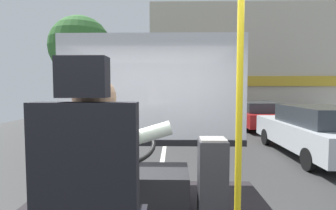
{
  "coord_description": "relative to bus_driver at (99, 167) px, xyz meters",
  "views": [
    {
      "loc": [
        0.29,
        -1.76,
        1.9
      ],
      "look_at": [
        0.23,
        1.07,
        1.71
      ],
      "focal_mm": 27.61,
      "sensor_mm": 36.0,
      "label": 1
    }
  ],
  "objects": [
    {
      "name": "bus_driver",
      "position": [
        0.0,
        0.0,
        0.0
      ],
      "size": [
        0.8,
        0.54,
        0.78
      ],
      "color": "#282833",
      "rests_on": "driver_seat"
    },
    {
      "name": "ground",
      "position": [
        0.11,
        9.21,
        -1.5
      ],
      "size": [
        18.0,
        44.0,
        0.06
      ],
      "color": "#313131"
    },
    {
      "name": "shop_building",
      "position": [
        5.2,
        16.49,
        2.07
      ],
      "size": [
        12.53,
        4.18,
        7.1
      ],
      "color": "#BCB29E",
      "rests_on": "ground"
    },
    {
      "name": "street_tree",
      "position": [
        -3.98,
        10.79,
        2.33
      ],
      "size": [
        2.86,
        2.86,
        5.25
      ],
      "color": "#4C3828",
      "rests_on": "ground"
    },
    {
      "name": "parked_car_green",
      "position": [
        4.25,
        16.73,
        -0.79
      ],
      "size": [
        1.91,
        4.13,
        1.33
      ],
      "color": "#195633",
      "rests_on": "ground"
    },
    {
      "name": "handrail_pole",
      "position": [
        0.83,
        0.35,
        0.17
      ],
      "size": [
        0.04,
        0.04,
        1.95
      ],
      "color": "yellow",
      "rests_on": "bus_floor"
    },
    {
      "name": "parked_car_silver",
      "position": [
        4.38,
        5.83,
        -0.75
      ],
      "size": [
        1.93,
        4.4,
        1.4
      ],
      "color": "silver",
      "rests_on": "ground"
    },
    {
      "name": "parked_car_red",
      "position": [
        4.36,
        11.03,
        -0.83
      ],
      "size": [
        1.86,
        4.29,
        1.25
      ],
      "color": "maroon",
      "rests_on": "ground"
    },
    {
      "name": "steering_console",
      "position": [
        -0.0,
        1.21,
        -0.58
      ],
      "size": [
        1.1,
        0.99,
        0.87
      ],
      "color": "black",
      "rests_on": "bus_floor"
    },
    {
      "name": "fare_box",
      "position": [
        0.76,
        1.0,
        -0.42
      ],
      "size": [
        0.26,
        0.24,
        0.77
      ],
      "color": "#333338",
      "rests_on": "bus_floor"
    },
    {
      "name": "windshield_panel",
      "position": [
        0.11,
        2.03,
        0.24
      ],
      "size": [
        2.5,
        0.08,
        1.48
      ],
      "color": "silver"
    }
  ]
}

